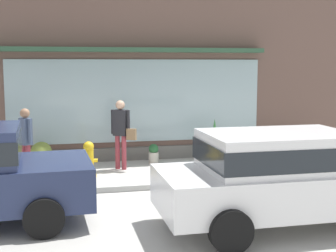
{
  "coord_description": "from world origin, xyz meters",
  "views": [
    {
      "loc": [
        -1.7,
        -9.89,
        2.63
      ],
      "look_at": [
        0.74,
        1.2,
        1.15
      ],
      "focal_mm": 50.78,
      "sensor_mm": 36.0,
      "label": 1
    }
  ],
  "objects_px": {
    "pedestrian_passerby": "(26,138)",
    "potted_plant_window_center": "(42,155)",
    "fire_hydrant": "(89,160)",
    "pedestrian_with_handbag": "(121,129)",
    "potted_plant_low_front": "(154,154)",
    "parked_car_white": "(285,173)",
    "potted_plant_corner_tall": "(214,140)",
    "potted_plant_window_left": "(272,145)"
  },
  "relations": [
    {
      "from": "pedestrian_passerby",
      "to": "potted_plant_window_center",
      "type": "distance_m",
      "value": 1.25
    },
    {
      "from": "fire_hydrant",
      "to": "pedestrian_with_handbag",
      "type": "distance_m",
      "value": 1.24
    },
    {
      "from": "potted_plant_low_front",
      "to": "potted_plant_window_center",
      "type": "height_order",
      "value": "potted_plant_window_center"
    },
    {
      "from": "fire_hydrant",
      "to": "parked_car_white",
      "type": "distance_m",
      "value": 5.09
    },
    {
      "from": "pedestrian_with_handbag",
      "to": "potted_plant_low_front",
      "type": "height_order",
      "value": "pedestrian_with_handbag"
    },
    {
      "from": "fire_hydrant",
      "to": "pedestrian_passerby",
      "type": "height_order",
      "value": "pedestrian_passerby"
    },
    {
      "from": "pedestrian_passerby",
      "to": "potted_plant_low_front",
      "type": "bearing_deg",
      "value": -105.34
    },
    {
      "from": "parked_car_white",
      "to": "potted_plant_corner_tall",
      "type": "xyz_separation_m",
      "value": [
        0.6,
        5.51,
        -0.33
      ]
    },
    {
      "from": "fire_hydrant",
      "to": "potted_plant_low_front",
      "type": "distance_m",
      "value": 2.11
    },
    {
      "from": "pedestrian_passerby",
      "to": "potted_plant_window_left",
      "type": "xyz_separation_m",
      "value": [
        6.63,
        1.22,
        -0.6
      ]
    },
    {
      "from": "parked_car_white",
      "to": "potted_plant_low_front",
      "type": "distance_m",
      "value": 5.45
    },
    {
      "from": "potted_plant_window_center",
      "to": "potted_plant_window_left",
      "type": "relative_size",
      "value": 1.03
    },
    {
      "from": "pedestrian_passerby",
      "to": "potted_plant_corner_tall",
      "type": "distance_m",
      "value": 5.1
    },
    {
      "from": "fire_hydrant",
      "to": "potted_plant_low_front",
      "type": "xyz_separation_m",
      "value": [
        1.76,
        1.14,
        -0.15
      ]
    },
    {
      "from": "pedestrian_with_handbag",
      "to": "pedestrian_passerby",
      "type": "relative_size",
      "value": 1.06
    },
    {
      "from": "fire_hydrant",
      "to": "pedestrian_passerby",
      "type": "xyz_separation_m",
      "value": [
        -1.41,
        0.1,
        0.53
      ]
    },
    {
      "from": "parked_car_white",
      "to": "potted_plant_low_front",
      "type": "height_order",
      "value": "parked_car_white"
    },
    {
      "from": "potted_plant_low_front",
      "to": "potted_plant_window_left",
      "type": "height_order",
      "value": "potted_plant_window_left"
    },
    {
      "from": "potted_plant_low_front",
      "to": "pedestrian_with_handbag",
      "type": "bearing_deg",
      "value": -152.39
    },
    {
      "from": "parked_car_white",
      "to": "potted_plant_corner_tall",
      "type": "height_order",
      "value": "parked_car_white"
    },
    {
      "from": "potted_plant_window_center",
      "to": "potted_plant_window_left",
      "type": "bearing_deg",
      "value": 1.44
    },
    {
      "from": "potted_plant_low_front",
      "to": "potted_plant_window_center",
      "type": "bearing_deg",
      "value": 179.64
    },
    {
      "from": "pedestrian_with_handbag",
      "to": "parked_car_white",
      "type": "bearing_deg",
      "value": -33.49
    },
    {
      "from": "fire_hydrant",
      "to": "pedestrian_passerby",
      "type": "bearing_deg",
      "value": 175.77
    },
    {
      "from": "potted_plant_low_front",
      "to": "potted_plant_corner_tall",
      "type": "bearing_deg",
      "value": 7.01
    },
    {
      "from": "parked_car_white",
      "to": "potted_plant_window_left",
      "type": "relative_size",
      "value": 6.41
    },
    {
      "from": "parked_car_white",
      "to": "potted_plant_window_left",
      "type": "bearing_deg",
      "value": 66.65
    },
    {
      "from": "potted_plant_low_front",
      "to": "potted_plant_window_center",
      "type": "relative_size",
      "value": 0.77
    },
    {
      "from": "potted_plant_low_front",
      "to": "fire_hydrant",
      "type": "bearing_deg",
      "value": -146.96
    },
    {
      "from": "fire_hydrant",
      "to": "potted_plant_window_center",
      "type": "bearing_deg",
      "value": 133.97
    },
    {
      "from": "parked_car_white",
      "to": "potted_plant_window_center",
      "type": "height_order",
      "value": "parked_car_white"
    },
    {
      "from": "pedestrian_passerby",
      "to": "parked_car_white",
      "type": "relative_size",
      "value": 0.38
    },
    {
      "from": "fire_hydrant",
      "to": "parked_car_white",
      "type": "height_order",
      "value": "parked_car_white"
    },
    {
      "from": "potted_plant_window_left",
      "to": "fire_hydrant",
      "type": "bearing_deg",
      "value": -165.8
    },
    {
      "from": "pedestrian_with_handbag",
      "to": "potted_plant_window_center",
      "type": "distance_m",
      "value": 2.14
    },
    {
      "from": "parked_car_white",
      "to": "pedestrian_with_handbag",
      "type": "bearing_deg",
      "value": 112.79
    },
    {
      "from": "pedestrian_with_handbag",
      "to": "potted_plant_corner_tall",
      "type": "bearing_deg",
      "value": 47.78
    },
    {
      "from": "potted_plant_window_left",
      "to": "potted_plant_corner_tall",
      "type": "bearing_deg",
      "value": 178.71
    },
    {
      "from": "potted_plant_low_front",
      "to": "parked_car_white",
      "type": "bearing_deg",
      "value": -77.63
    },
    {
      "from": "fire_hydrant",
      "to": "potted_plant_corner_tall",
      "type": "relative_size",
      "value": 0.74
    },
    {
      "from": "pedestrian_with_handbag",
      "to": "potted_plant_window_center",
      "type": "xyz_separation_m",
      "value": [
        -1.97,
        0.49,
        -0.68
      ]
    },
    {
      "from": "pedestrian_passerby",
      "to": "parked_car_white",
      "type": "bearing_deg",
      "value": -168.0
    }
  ]
}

